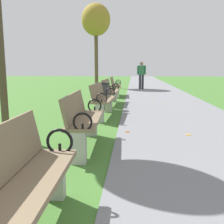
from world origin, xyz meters
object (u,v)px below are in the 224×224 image
park_bench_4 (102,99)px  tree_3 (96,21)px  park_bench_3 (83,119)px  pedestrian_walking (141,74)px  park_bench_5 (110,91)px  park_bench_6 (115,86)px  park_bench_2 (17,186)px  trash_bin (102,96)px

park_bench_4 → tree_3: bearing=98.8°
park_bench_3 → pedestrian_walking: pedestrian_walking is taller
tree_3 → pedestrian_walking: (2.91, -1.28, -3.30)m
park_bench_5 → park_bench_4: bearing=-90.0°
park_bench_6 → park_bench_4: bearing=-90.0°
park_bench_2 → park_bench_6: size_ratio=1.00×
park_bench_2 → trash_bin: bearing=91.3°
pedestrian_walking → trash_bin: (-1.45, -7.79, -0.50)m
park_bench_2 → tree_3: tree_3 is taller
tree_3 → pedestrian_walking: 4.58m
park_bench_4 → tree_3: (-1.60, 10.34, 3.75)m
park_bench_4 → park_bench_5: bearing=90.0°
park_bench_6 → tree_3: bearing=106.9°
park_bench_5 → park_bench_6: bearing=90.0°
park_bench_3 → trash_bin: (-0.15, 3.98, -0.06)m
park_bench_3 → pedestrian_walking: size_ratio=1.00×
park_bench_2 → park_bench_5: same height
tree_3 → trash_bin: (1.45, -9.07, -3.81)m
park_bench_3 → pedestrian_walking: bearing=83.7°
park_bench_3 → park_bench_4: (0.00, 2.72, 0.00)m
trash_bin → park_bench_5: bearing=82.9°
pedestrian_walking → tree_3: bearing=156.2°
park_bench_3 → park_bench_5: bearing=90.0°
park_bench_3 → park_bench_6: same height
park_bench_3 → park_bench_4: same height
park_bench_5 → tree_3: 8.89m
park_bench_2 → park_bench_4: 5.18m
park_bench_5 → tree_3: (-1.60, 7.90, 3.75)m
park_bench_5 → pedestrian_walking: bearing=78.8°
park_bench_6 → park_bench_5: bearing=-90.0°
park_bench_5 → tree_3: bearing=101.5°
park_bench_4 → park_bench_5: (-0.00, 2.44, 0.00)m
park_bench_3 → park_bench_6: size_ratio=1.00×
park_bench_3 → tree_3: size_ratio=0.30×
pedestrian_walking → trash_bin: size_ratio=1.93×
park_bench_2 → park_bench_6: same height
trash_bin → pedestrian_walking: bearing=79.4°
park_bench_5 → trash_bin: size_ratio=1.92×
park_bench_5 → trash_bin: 1.18m
park_bench_3 → park_bench_4: size_ratio=1.00×
park_bench_2 → park_bench_3: 2.45m
park_bench_4 → tree_3: size_ratio=0.30×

